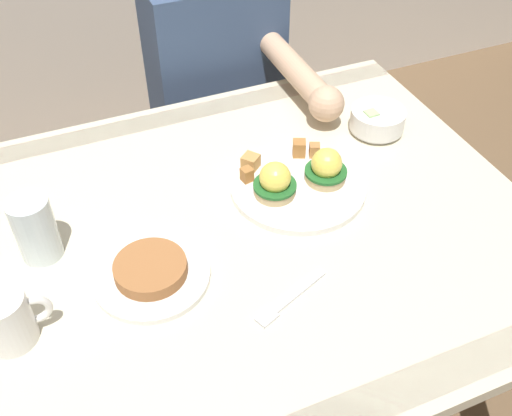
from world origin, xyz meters
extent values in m
cube|color=beige|center=(0.00, 0.00, 0.73)|extent=(1.20, 0.90, 0.03)
cube|color=#B23838|center=(0.00, 0.40, 0.74)|extent=(1.20, 0.06, 0.00)
cube|color=brown|center=(0.55, 0.40, 0.36)|extent=(0.06, 0.06, 0.71)
cylinder|color=white|center=(0.19, 0.06, 0.75)|extent=(0.27, 0.27, 0.01)
cylinder|color=tan|center=(0.14, 0.05, 0.76)|extent=(0.08, 0.08, 0.02)
cylinder|color=#236028|center=(0.14, 0.05, 0.78)|extent=(0.08, 0.08, 0.01)
sphere|color=#F7DB56|center=(0.14, 0.05, 0.79)|extent=(0.06, 0.06, 0.06)
cylinder|color=tan|center=(0.25, 0.05, 0.76)|extent=(0.08, 0.08, 0.02)
cylinder|color=#236028|center=(0.25, 0.05, 0.78)|extent=(0.08, 0.08, 0.01)
sphere|color=#F7DB56|center=(0.25, 0.05, 0.79)|extent=(0.06, 0.06, 0.06)
cube|color=#AD7038|center=(0.23, 0.14, 0.77)|extent=(0.03, 0.03, 0.03)
cube|color=tan|center=(0.12, 0.14, 0.77)|extent=(0.04, 0.04, 0.03)
cube|color=#AD7038|center=(0.10, 0.11, 0.77)|extent=(0.02, 0.02, 0.03)
cube|color=#AD7038|center=(0.23, 0.15, 0.77)|extent=(0.03, 0.03, 0.03)
cube|color=#B77A42|center=(0.26, 0.13, 0.77)|extent=(0.03, 0.03, 0.03)
cylinder|color=white|center=(0.44, 0.17, 0.74)|extent=(0.10, 0.10, 0.01)
cylinder|color=white|center=(0.44, 0.17, 0.77)|extent=(0.12, 0.12, 0.04)
cube|color=#B7E093|center=(0.42, 0.16, 0.79)|extent=(0.03, 0.03, 0.03)
cube|color=#B7E093|center=(0.45, 0.16, 0.77)|extent=(0.03, 0.03, 0.02)
cube|color=#B7E093|center=(0.45, 0.20, 0.78)|extent=(0.03, 0.03, 0.02)
cube|color=#F4DB66|center=(0.43, 0.17, 0.77)|extent=(0.03, 0.03, 0.03)
cube|color=#F4DB66|center=(0.46, 0.19, 0.77)|extent=(0.03, 0.03, 0.02)
cube|color=#F4DB66|center=(0.45, 0.16, 0.77)|extent=(0.04, 0.04, 0.03)
cube|color=#F4A85B|center=(0.41, 0.17, 0.77)|extent=(0.04, 0.04, 0.03)
cylinder|color=white|center=(-0.37, -0.09, 0.79)|extent=(0.08, 0.08, 0.09)
torus|color=white|center=(-0.33, -0.09, 0.79)|extent=(0.06, 0.01, 0.06)
cube|color=silver|center=(0.08, -0.18, 0.74)|extent=(0.12, 0.06, 0.00)
cube|color=silver|center=(0.01, -0.21, 0.74)|extent=(0.04, 0.04, 0.00)
cylinder|color=silver|center=(-0.30, 0.08, 0.80)|extent=(0.07, 0.07, 0.12)
cylinder|color=silver|center=(-0.30, 0.08, 0.79)|extent=(0.06, 0.06, 0.09)
cylinder|color=white|center=(-0.14, -0.05, 0.75)|extent=(0.20, 0.20, 0.01)
cylinder|color=#A36638|center=(-0.14, -0.05, 0.76)|extent=(0.12, 0.12, 0.02)
cylinder|color=#33333D|center=(0.13, 0.53, 0.23)|extent=(0.11, 0.11, 0.45)
cylinder|color=#33333D|center=(0.31, 0.53, 0.23)|extent=(0.11, 0.11, 0.45)
cube|color=#384C70|center=(0.22, 0.63, 0.70)|extent=(0.34, 0.20, 0.50)
cylinder|color=#DBAD89|center=(0.34, 0.38, 0.80)|extent=(0.06, 0.30, 0.06)
sphere|color=#DBAD89|center=(0.34, 0.23, 0.80)|extent=(0.08, 0.08, 0.08)
camera|label=1|loc=(-0.23, -0.73, 1.52)|focal=41.81mm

